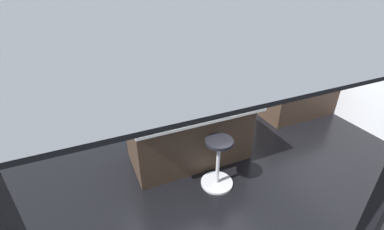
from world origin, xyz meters
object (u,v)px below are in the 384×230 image
at_px(oven_range, 269,68).
at_px(stool_by_window, 218,164).
at_px(kitchen_island, 189,131).
at_px(water_bottle, 157,97).
at_px(apple_red, 204,92).
at_px(cutting_board, 197,98).

relative_size(oven_range, stool_by_window, 1.20).
bearing_deg(oven_range, kitchen_island, 32.60).
relative_size(kitchen_island, stool_by_window, 2.48).
xyz_separation_m(kitchen_island, water_bottle, (0.42, -0.13, 0.59)).
xyz_separation_m(stool_by_window, water_bottle, (0.53, -0.83, 0.73)).
bearing_deg(stool_by_window, water_bottle, -57.31).
distance_m(stool_by_window, water_bottle, 1.22).
bearing_deg(kitchen_island, stool_by_window, 98.92).
xyz_separation_m(stool_by_window, apple_red, (-0.19, -0.83, 0.66)).
distance_m(stool_by_window, apple_red, 1.08).
distance_m(cutting_board, water_bottle, 0.60).
bearing_deg(stool_by_window, oven_range, -137.73).
bearing_deg(oven_range, cutting_board, 32.69).
relative_size(kitchen_island, apple_red, 22.68).
bearing_deg(cutting_board, oven_range, -147.31).
bearing_deg(water_bottle, kitchen_island, 162.61).
bearing_deg(water_bottle, stool_by_window, 122.69).
distance_m(stool_by_window, cutting_board, 1.01).
height_order(kitchen_island, apple_red, apple_red).
bearing_deg(oven_range, stool_by_window, 42.27).
height_order(stool_by_window, cutting_board, cutting_board).
bearing_deg(water_bottle, oven_range, -152.51).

